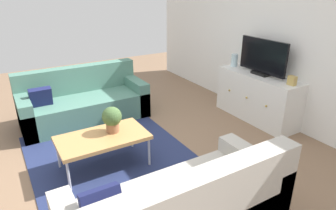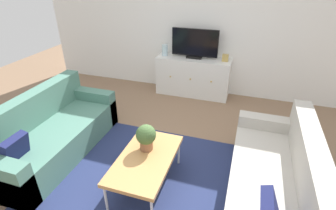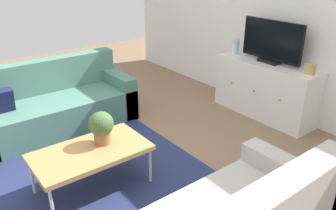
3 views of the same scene
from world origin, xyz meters
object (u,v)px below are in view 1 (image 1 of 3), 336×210
Objects in this scene: couch_left_side at (83,103)px; flat_screen_tv at (263,57)px; coffee_table at (103,139)px; tv_console at (257,97)px; potted_plant at (112,118)px; mantel_clock at (292,81)px; glass_vase at (234,60)px.

couch_left_side is 2.20× the size of flat_screen_tv.
coffee_table is 0.73× the size of tv_console.
tv_console is (-0.02, 2.41, -0.22)m from potted_plant.
coffee_table is at bearing -101.32° from mantel_clock.
flat_screen_tv reaches higher than coffee_table.
mantel_clock reaches higher than potted_plant.
tv_console is at bearing 90.40° from potted_plant.
coffee_table is 1.19× the size of flat_screen_tv.
couch_left_side is 2.87m from flat_screen_tv.
potted_plant is 2.39× the size of mantel_clock.
tv_console is 0.64m from flat_screen_tv.
mantel_clock is at bearing 0.00° from glass_vase.
glass_vase is 1.60× the size of mantel_clock.
coffee_table is 7.85× the size of mantel_clock.
coffee_table is at bearing -88.57° from flat_screen_tv.
coffee_table is at bearing -7.04° from couch_left_side.
flat_screen_tv is at bearing 59.57° from couch_left_side.
potted_plant is at bearing 107.80° from coffee_table.
potted_plant is 1.50× the size of glass_vase.
couch_left_side reaches higher than coffee_table.
tv_console is (-0.06, 2.56, -0.01)m from coffee_table.
flat_screen_tv is (1.41, 2.40, 0.73)m from couch_left_side.
flat_screen_tv is (-0.00, 0.02, 0.64)m from tv_console.
couch_left_side is at bearing -129.86° from mantel_clock.
tv_console is at bearing 59.36° from couch_left_side.
coffee_table is 2.68m from glass_vase.
flat_screen_tv is at bearing 1.99° from glass_vase.
glass_vase is (-0.58, -0.02, -0.16)m from flat_screen_tv.
tv_console is 6.70× the size of glass_vase.
glass_vase is 1.15m from mantel_clock.
flat_screen_tv reaches higher than glass_vase.
tv_console is at bearing -180.00° from mantel_clock.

